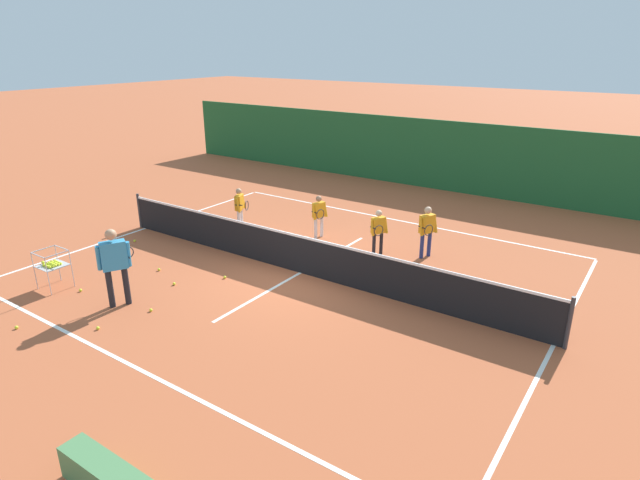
# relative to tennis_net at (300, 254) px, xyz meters

# --- Properties ---
(ground_plane) EXTENTS (120.00, 120.00, 0.00)m
(ground_plane) POSITION_rel_tennis_net_xyz_m (0.00, 0.00, -0.50)
(ground_plane) COLOR #B25633
(line_baseline_near) EXTENTS (11.68, 0.08, 0.01)m
(line_baseline_near) POSITION_rel_tennis_net_xyz_m (0.00, -4.85, -0.50)
(line_baseline_near) COLOR white
(line_baseline_near) RESTS_ON ground
(line_baseline_far) EXTENTS (11.68, 0.08, 0.01)m
(line_baseline_far) POSITION_rel_tennis_net_xyz_m (0.00, 5.03, -0.50)
(line_baseline_far) COLOR white
(line_baseline_far) RESTS_ON ground
(line_sideline_west) EXTENTS (0.08, 9.88, 0.01)m
(line_sideline_west) POSITION_rel_tennis_net_xyz_m (-5.84, 0.00, -0.50)
(line_sideline_west) COLOR white
(line_sideline_west) RESTS_ON ground
(line_sideline_east) EXTENTS (0.08, 9.88, 0.01)m
(line_sideline_east) POSITION_rel_tennis_net_xyz_m (5.84, 0.00, -0.50)
(line_sideline_east) COLOR white
(line_sideline_east) RESTS_ON ground
(line_service_center) EXTENTS (0.08, 5.95, 0.01)m
(line_service_center) POSITION_rel_tennis_net_xyz_m (0.00, 0.00, -0.50)
(line_service_center) COLOR white
(line_service_center) RESTS_ON ground
(tennis_net) EXTENTS (12.14, 0.08, 1.05)m
(tennis_net) POSITION_rel_tennis_net_xyz_m (0.00, 0.00, 0.00)
(tennis_net) COLOR #333338
(tennis_net) RESTS_ON ground
(instructor) EXTENTS (0.55, 0.85, 1.72)m
(instructor) POSITION_rel_tennis_net_xyz_m (-2.17, -3.53, 0.53)
(instructor) COLOR black
(instructor) RESTS_ON ground
(student_0) EXTENTS (0.59, 0.52, 1.27)m
(student_0) POSITION_rel_tennis_net_xyz_m (-3.38, 1.57, 0.27)
(student_0) COLOR silver
(student_0) RESTS_ON ground
(student_1) EXTENTS (0.41, 0.66, 1.24)m
(student_1) POSITION_rel_tennis_net_xyz_m (-1.05, 2.32, 0.25)
(student_1) COLOR silver
(student_1) RESTS_ON ground
(student_2) EXTENTS (0.41, 0.69, 1.24)m
(student_2) POSITION_rel_tennis_net_xyz_m (0.99, 2.08, 0.25)
(student_2) COLOR black
(student_2) RESTS_ON ground
(student_3) EXTENTS (0.42, 0.73, 1.37)m
(student_3) POSITION_rel_tennis_net_xyz_m (2.09, 2.66, 0.33)
(student_3) COLOR navy
(student_3) RESTS_ON ground
(ball_cart) EXTENTS (0.58, 0.58, 0.90)m
(ball_cart) POSITION_rel_tennis_net_xyz_m (-4.13, -3.84, 0.08)
(ball_cart) COLOR #B7B7BC
(ball_cart) RESTS_ON ground
(tennis_ball_0) EXTENTS (0.07, 0.07, 0.07)m
(tennis_ball_0) POSITION_rel_tennis_net_xyz_m (-5.13, -0.93, -0.47)
(tennis_ball_0) COLOR yellow
(tennis_ball_0) RESTS_ON ground
(tennis_ball_1) EXTENTS (0.07, 0.07, 0.07)m
(tennis_ball_1) POSITION_rel_tennis_net_xyz_m (-2.00, -2.22, -0.47)
(tennis_ball_1) COLOR yellow
(tennis_ball_1) RESTS_ON ground
(tennis_ball_2) EXTENTS (0.07, 0.07, 0.07)m
(tennis_ball_2) POSITION_rel_tennis_net_xyz_m (-2.99, -5.33, -0.47)
(tennis_ball_2) COLOR yellow
(tennis_ball_2) RESTS_ON ground
(tennis_ball_3) EXTENTS (0.07, 0.07, 0.07)m
(tennis_ball_3) POSITION_rel_tennis_net_xyz_m (-2.95, -1.88, -0.47)
(tennis_ball_3) COLOR yellow
(tennis_ball_3) RESTS_ON ground
(tennis_ball_4) EXTENTS (0.07, 0.07, 0.07)m
(tennis_ball_4) POSITION_rel_tennis_net_xyz_m (-3.48, -3.65, -0.47)
(tennis_ball_4) COLOR yellow
(tennis_ball_4) RESTS_ON ground
(tennis_ball_5) EXTENTS (0.07, 0.07, 0.07)m
(tennis_ball_5) POSITION_rel_tennis_net_xyz_m (-1.40, -3.37, -0.47)
(tennis_ball_5) COLOR yellow
(tennis_ball_5) RESTS_ON ground
(tennis_ball_6) EXTENTS (0.07, 0.07, 0.07)m
(tennis_ball_6) POSITION_rel_tennis_net_xyz_m (-1.29, -1.29, -0.47)
(tennis_ball_6) COLOR yellow
(tennis_ball_6) RESTS_ON ground
(tennis_ball_7) EXTENTS (0.07, 0.07, 0.07)m
(tennis_ball_7) POSITION_rel_tennis_net_xyz_m (-1.65, -4.44, -0.47)
(tennis_ball_7) COLOR yellow
(tennis_ball_7) RESTS_ON ground
(windscreen_fence) EXTENTS (25.70, 0.08, 2.61)m
(windscreen_fence) POSITION_rel_tennis_net_xyz_m (0.00, 9.35, 0.81)
(windscreen_fence) COLOR #1E5B2D
(windscreen_fence) RESTS_ON ground
(courtside_bench) EXTENTS (1.50, 0.36, 0.46)m
(courtside_bench) POSITION_rel_tennis_net_xyz_m (2.05, -6.77, -0.27)
(courtside_bench) COLOR #4C7F4C
(courtside_bench) RESTS_ON ground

